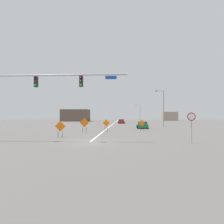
# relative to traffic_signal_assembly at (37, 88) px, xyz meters

# --- Properties ---
(ground) EXTENTS (209.32, 209.32, 0.00)m
(ground) POSITION_rel_traffic_signal_assembly_xyz_m (5.40, 0.01, -5.33)
(ground) COLOR #4C4947
(road_centre_stripe) EXTENTS (0.16, 116.29, 0.01)m
(road_centre_stripe) POSITION_rel_traffic_signal_assembly_xyz_m (5.40, 58.16, -5.33)
(road_centre_stripe) COLOR white
(road_centre_stripe) RESTS_ON ground
(traffic_signal_assembly) EXTENTS (13.73, 0.44, 7.12)m
(traffic_signal_assembly) POSITION_rel_traffic_signal_assembly_xyz_m (0.00, 0.00, 0.00)
(traffic_signal_assembly) COLOR gray
(traffic_signal_assembly) RESTS_ON ground
(stop_sign) EXTENTS (0.76, 0.07, 2.84)m
(stop_sign) POSITION_rel_traffic_signal_assembly_xyz_m (14.88, -0.60, -3.34)
(stop_sign) COLOR gray
(stop_sign) RESTS_ON ground
(street_lamp_near_left) EXTENTS (1.80, 0.24, 7.86)m
(street_lamp_near_left) POSITION_rel_traffic_signal_assembly_xyz_m (16.87, 24.04, -0.99)
(street_lamp_near_left) COLOR gray
(street_lamp_near_left) RESTS_ON ground
(street_lamp_near_right) EXTENTS (2.26, 0.24, 7.62)m
(street_lamp_near_right) POSITION_rel_traffic_signal_assembly_xyz_m (15.99, 77.10, -1.07)
(street_lamp_near_right) COLOR gray
(street_lamp_near_right) RESTS_ON ground
(construction_sign_left_shoulder) EXTENTS (1.13, 0.24, 1.93)m
(construction_sign_left_shoulder) POSITION_rel_traffic_signal_assembly_xyz_m (5.87, 12.59, -4.10)
(construction_sign_left_shoulder) COLOR orange
(construction_sign_left_shoulder) RESTS_ON ground
(construction_sign_left_lane) EXTENTS (1.24, 0.16, 1.92)m
(construction_sign_left_lane) POSITION_rel_traffic_signal_assembly_xyz_m (1.24, 3.72, -4.13)
(construction_sign_left_lane) COLOR orange
(construction_sign_left_lane) RESTS_ON ground
(construction_sign_right_shoulder) EXTENTS (1.41, 0.18, 2.21)m
(construction_sign_right_shoulder) POSITION_rel_traffic_signal_assembly_xyz_m (2.75, 10.65, -3.93)
(construction_sign_right_shoulder) COLOR orange
(construction_sign_right_shoulder) RESTS_ON ground
(construction_sign_median_near) EXTENTS (1.09, 0.20, 1.80)m
(construction_sign_median_near) POSITION_rel_traffic_signal_assembly_xyz_m (11.64, 14.73, -4.19)
(construction_sign_median_near) COLOR orange
(construction_sign_median_near) RESTS_ON ground
(car_green_passing) EXTENTS (2.16, 4.16, 1.36)m
(car_green_passing) POSITION_rel_traffic_signal_assembly_xyz_m (12.29, 21.32, -4.68)
(car_green_passing) COLOR #196B38
(car_green_passing) RESTS_ON ground
(car_red_approaching) EXTENTS (2.08, 4.15, 1.32)m
(car_red_approaching) POSITION_rel_traffic_signal_assembly_xyz_m (7.84, 45.76, -4.71)
(car_red_approaching) COLOR red
(car_red_approaching) RESTS_ON ground
(roadside_building_west) EXTENTS (11.46, 8.41, 5.10)m
(roadside_building_west) POSITION_rel_traffic_signal_assembly_xyz_m (-12.34, 69.10, -2.78)
(roadside_building_west) COLOR brown
(roadside_building_west) RESTS_ON ground
(roadside_building_east) EXTENTS (7.07, 5.23, 4.22)m
(roadside_building_east) POSITION_rel_traffic_signal_assembly_xyz_m (30.34, 80.63, -3.22)
(roadside_building_east) COLOR gray
(roadside_building_east) RESTS_ON ground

